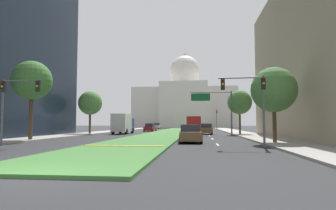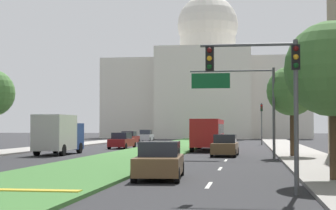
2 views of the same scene
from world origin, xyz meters
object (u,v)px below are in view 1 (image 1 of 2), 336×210
at_px(sedan_very_far, 157,126).
at_px(street_tree_left_near, 32,81).
at_px(box_truck_delivery, 123,124).
at_px(capitol_building, 185,103).
at_px(traffic_light_far_right, 217,117).
at_px(sedan_far_horizon, 150,127).
at_px(overhead_guide_sign, 215,103).
at_px(sedan_lead_stopped, 190,134).
at_px(traffic_light_near_left, 13,97).
at_px(street_tree_right_near, 274,90).
at_px(traffic_light_near_right, 251,95).
at_px(city_bus, 194,123).
at_px(sedan_distant, 150,128).
at_px(street_tree_right_mid, 240,102).
at_px(sedan_midblock, 206,129).
at_px(street_tree_left_mid, 90,103).

bearing_deg(sedan_very_far, street_tree_left_near, -93.98).
distance_m(street_tree_left_near, box_truck_delivery, 19.78).
height_order(capitol_building, traffic_light_far_right, capitol_building).
bearing_deg(sedan_far_horizon, overhead_guide_sign, -64.15).
bearing_deg(sedan_far_horizon, traffic_light_far_right, -1.36).
xyz_separation_m(capitol_building, sedan_very_far, (-7.16, -30.33, -9.17)).
relative_size(overhead_guide_sign, sedan_lead_stopped, 1.40).
distance_m(traffic_light_near_left, sedan_very_far, 65.40).
xyz_separation_m(street_tree_right_near, box_truck_delivery, (-18.67, 20.39, -2.93)).
height_order(traffic_light_near_right, sedan_lead_stopped, traffic_light_near_right).
relative_size(traffic_light_near_left, traffic_light_near_right, 1.00).
bearing_deg(city_bus, box_truck_delivery, -138.56).
relative_size(sedan_distant, box_truck_delivery, 0.71).
bearing_deg(overhead_guide_sign, sedan_distant, 128.04).
distance_m(sedan_distant, box_truck_delivery, 13.06).
relative_size(street_tree_right_mid, sedan_lead_stopped, 1.44).
xyz_separation_m(sedan_distant, sedan_very_far, (-2.58, 27.59, 0.05)).
relative_size(overhead_guide_sign, sedan_midblock, 1.46).
height_order(street_tree_right_near, sedan_midblock, street_tree_right_near).
bearing_deg(sedan_very_far, traffic_light_far_right, -37.93).
xyz_separation_m(sedan_distant, box_truck_delivery, (-2.35, -12.82, 0.90)).
bearing_deg(capitol_building, street_tree_right_near, -82.66).
relative_size(street_tree_right_mid, box_truck_delivery, 1.05).
relative_size(traffic_light_near_left, overhead_guide_sign, 0.80).
bearing_deg(traffic_light_near_right, traffic_light_near_left, -179.06).
distance_m(overhead_guide_sign, street_tree_right_near, 17.78).
bearing_deg(traffic_light_far_right, street_tree_right_mid, -86.97).
relative_size(traffic_light_far_right, sedan_far_horizon, 1.15).
height_order(street_tree_right_near, sedan_far_horizon, street_tree_right_near).
distance_m(capitol_building, traffic_light_near_right, 95.98).
bearing_deg(capitol_building, traffic_light_near_left, -95.43).
bearing_deg(traffic_light_near_right, sedan_lead_stopped, 131.89).
relative_size(capitol_building, sedan_very_far, 8.92).
relative_size(street_tree_right_near, sedan_very_far, 1.47).
relative_size(traffic_light_near_right, sedan_lead_stopped, 1.12).
height_order(street_tree_left_mid, sedan_distant, street_tree_left_mid).
xyz_separation_m(street_tree_left_near, street_tree_right_mid, (22.76, 16.87, -1.12)).
xyz_separation_m(sedan_lead_stopped, sedan_very_far, (-11.66, 59.88, 0.06)).
xyz_separation_m(traffic_light_near_right, sedan_distant, (-13.68, 37.42, -3.02)).
bearing_deg(street_tree_left_mid, sedan_lead_stopped, -46.52).
bearing_deg(street_tree_right_mid, box_truck_delivery, 173.99).
height_order(traffic_light_near_left, sedan_very_far, traffic_light_near_left).
bearing_deg(street_tree_left_near, sedan_midblock, 45.77).
height_order(sedan_lead_stopped, sedan_very_far, sedan_very_far).
relative_size(traffic_light_near_right, traffic_light_far_right, 1.00).
height_order(street_tree_left_mid, street_tree_right_mid, street_tree_left_mid).
distance_m(capitol_building, traffic_light_near_left, 96.27).
height_order(street_tree_left_mid, sedan_far_horizon, street_tree_left_mid).
xyz_separation_m(traffic_light_near_right, sedan_very_far, (-16.26, 65.01, -2.97)).
distance_m(traffic_light_near_left, sedan_midblock, 29.14).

